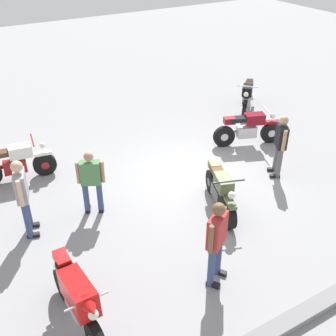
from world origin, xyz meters
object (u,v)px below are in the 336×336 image
(motorcycle_cream_vintage, at_px, (16,163))
(motorcycle_maroon_cruiser, at_px, (248,128))
(motorcycle_black_cruiser, at_px, (247,97))
(person_in_gray_shirt, at_px, (22,193))
(motorcycle_red_sportbike, at_px, (78,298))
(motorcycle_olive_vintage, at_px, (221,190))
(person_in_red_shirt, at_px, (217,238))
(person_in_green_shirt, at_px, (91,180))
(person_in_black_shirt, at_px, (280,142))

(motorcycle_cream_vintage, relative_size, motorcycle_maroon_cruiser, 0.98)
(motorcycle_black_cruiser, relative_size, person_in_gray_shirt, 0.88)
(motorcycle_cream_vintage, relative_size, person_in_gray_shirt, 1.10)
(motorcycle_black_cruiser, bearing_deg, motorcycle_red_sportbike, -10.73)
(motorcycle_black_cruiser, relative_size, motorcycle_cream_vintage, 0.80)
(motorcycle_olive_vintage, bearing_deg, motorcycle_black_cruiser, 154.01)
(person_in_gray_shirt, bearing_deg, motorcycle_black_cruiser, 33.34)
(person_in_gray_shirt, xyz_separation_m, person_in_red_shirt, (-2.62, 3.10, -0.02))
(motorcycle_black_cruiser, bearing_deg, person_in_gray_shirt, -26.62)
(motorcycle_olive_vintage, relative_size, person_in_green_shirt, 1.20)
(person_in_black_shirt, distance_m, person_in_red_shirt, 4.20)
(person_in_green_shirt, distance_m, person_in_gray_shirt, 1.47)
(person_in_black_shirt, xyz_separation_m, person_in_red_shirt, (3.59, 2.19, 0.06))
(motorcycle_red_sportbike, xyz_separation_m, person_in_green_shirt, (-1.34, -2.76, 0.29))
(motorcycle_maroon_cruiser, relative_size, person_in_green_shirt, 1.27)
(person_in_gray_shirt, relative_size, person_in_black_shirt, 1.07)
(person_in_green_shirt, xyz_separation_m, person_in_black_shirt, (-4.74, 0.90, 0.07))
(motorcycle_cream_vintage, xyz_separation_m, person_in_gray_shirt, (0.30, 2.26, 0.54))
(motorcycle_maroon_cruiser, bearing_deg, motorcycle_red_sportbike, -130.53)
(motorcycle_red_sportbike, height_order, motorcycle_maroon_cruiser, motorcycle_red_sportbike)
(motorcycle_maroon_cruiser, bearing_deg, person_in_black_shirt, -82.90)
(person_in_green_shirt, relative_size, person_in_black_shirt, 0.94)
(person_in_green_shirt, bearing_deg, motorcycle_black_cruiser, -42.03)
(motorcycle_red_sportbike, height_order, person_in_black_shirt, person_in_black_shirt)
(motorcycle_red_sportbike, height_order, motorcycle_cream_vintage, motorcycle_red_sportbike)
(motorcycle_black_cruiser, height_order, person_in_gray_shirt, person_in_gray_shirt)
(person_in_gray_shirt, bearing_deg, person_in_green_shirt, 14.33)
(person_in_green_shirt, bearing_deg, person_in_black_shirt, -74.88)
(motorcycle_olive_vintage, bearing_deg, motorcycle_cream_vintage, -114.51)
(motorcycle_cream_vintage, xyz_separation_m, motorcycle_maroon_cruiser, (-6.32, 1.48, 0.03))
(person_in_black_shirt, relative_size, person_in_red_shirt, 0.95)
(motorcycle_red_sportbike, bearing_deg, person_in_gray_shirt, -179.20)
(person_in_green_shirt, height_order, person_in_red_shirt, person_in_red_shirt)
(person_in_gray_shirt, height_order, person_in_black_shirt, person_in_gray_shirt)
(motorcycle_red_sportbike, relative_size, person_in_green_shirt, 1.24)
(motorcycle_maroon_cruiser, xyz_separation_m, person_in_black_shirt, (0.41, 1.70, 0.43))
(motorcycle_cream_vintage, bearing_deg, person_in_red_shirt, -58.15)
(motorcycle_cream_vintage, height_order, person_in_green_shirt, person_in_green_shirt)
(motorcycle_maroon_cruiser, bearing_deg, motorcycle_cream_vintage, -172.42)
(person_in_black_shirt, bearing_deg, motorcycle_maroon_cruiser, -73.13)
(person_in_red_shirt, bearing_deg, motorcycle_maroon_cruiser, 101.65)
(motorcycle_cream_vintage, bearing_deg, motorcycle_black_cruiser, 11.76)
(person_in_green_shirt, relative_size, person_in_red_shirt, 0.90)
(motorcycle_cream_vintage, bearing_deg, motorcycle_maroon_cruiser, -4.70)
(motorcycle_red_sportbike, relative_size, person_in_gray_shirt, 1.10)
(person_in_red_shirt, bearing_deg, motorcycle_cream_vintage, 170.87)
(motorcycle_black_cruiser, bearing_deg, person_in_black_shirt, 16.35)
(motorcycle_cream_vintage, bearing_deg, person_in_green_shirt, -54.41)
(motorcycle_black_cruiser, xyz_separation_m, person_in_green_shirt, (6.72, 2.73, 0.36))
(motorcycle_red_sportbike, relative_size, motorcycle_maroon_cruiser, 0.98)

